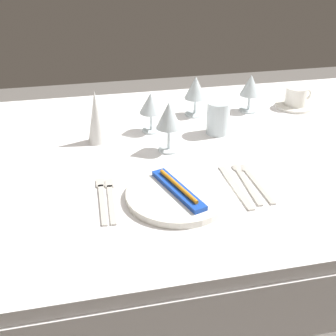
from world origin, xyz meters
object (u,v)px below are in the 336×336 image
at_px(dinner_knife, 236,188).
at_px(wine_glass_right, 169,117).
at_px(napkin_folded, 96,117).
at_px(wine_glass_centre, 251,87).
at_px(fork_inner, 102,198).
at_px(spoon_soup, 244,178).
at_px(toothbrush_package, 178,189).
at_px(drink_tumbler, 218,118).
at_px(wine_glass_far, 151,105).
at_px(spoon_dessert, 253,178).
at_px(fork_outer, 111,198).
at_px(coffee_cup_left, 296,96).
at_px(dinner_plate, 178,195).
at_px(wine_glass_left, 195,89).

relative_size(dinner_knife, wine_glass_right, 1.42).
bearing_deg(napkin_folded, wine_glass_centre, 14.42).
bearing_deg(fork_inner, spoon_soup, 2.59).
height_order(toothbrush_package, wine_glass_centre, wine_glass_centre).
bearing_deg(wine_glass_centre, drink_tumbler, -136.87).
bearing_deg(napkin_folded, dinner_knife, -47.34).
relative_size(fork_inner, napkin_folded, 1.24).
bearing_deg(napkin_folded, wine_glass_far, 13.60).
height_order(spoon_soup, spoon_dessert, same).
relative_size(dinner_knife, wine_glass_far, 1.67).
relative_size(wine_glass_right, drink_tumbler, 1.46).
relative_size(dinner_knife, wine_glass_centre, 1.61).
distance_m(dinner_knife, napkin_folded, 0.50).
bearing_deg(napkin_folded, fork_outer, -88.94).
xyz_separation_m(fork_inner, wine_glass_centre, (0.58, 0.48, 0.09)).
bearing_deg(dinner_knife, wine_glass_right, 116.37).
bearing_deg(drink_tumbler, wine_glass_centre, 43.13).
relative_size(fork_outer, coffee_cup_left, 1.99).
distance_m(toothbrush_package, drink_tumbler, 0.41).
bearing_deg(coffee_cup_left, fork_inner, -147.96).
distance_m(toothbrush_package, fork_inner, 0.19).
xyz_separation_m(dinner_plate, napkin_folded, (-0.17, 0.37, 0.08)).
relative_size(fork_outer, wine_glass_right, 1.31).
height_order(dinner_knife, spoon_dessert, spoon_dessert).
bearing_deg(wine_glass_right, drink_tumbler, 26.12).
relative_size(spoon_dessert, coffee_cup_left, 2.02).
height_order(dinner_plate, spoon_dessert, dinner_plate).
xyz_separation_m(spoon_soup, wine_glass_right, (-0.16, 0.21, 0.11)).
relative_size(wine_glass_left, napkin_folded, 0.85).
height_order(fork_outer, coffee_cup_left, coffee_cup_left).
relative_size(spoon_soup, wine_glass_centre, 1.55).
bearing_deg(wine_glass_right, fork_inner, -134.22).
distance_m(spoon_dessert, wine_glass_centre, 0.51).
relative_size(spoon_soup, wine_glass_far, 1.60).
bearing_deg(napkin_folded, spoon_soup, -40.89).
distance_m(wine_glass_far, drink_tumbler, 0.22).
bearing_deg(wine_glass_far, fork_outer, -114.18).
xyz_separation_m(fork_outer, wine_glass_right, (0.20, 0.23, 0.11)).
xyz_separation_m(dinner_knife, wine_glass_right, (-0.12, 0.25, 0.11)).
relative_size(coffee_cup_left, napkin_folded, 0.60).
distance_m(toothbrush_package, wine_glass_centre, 0.65).
xyz_separation_m(spoon_soup, coffee_cup_left, (0.38, 0.46, 0.04)).
height_order(spoon_soup, wine_glass_left, wine_glass_left).
bearing_deg(toothbrush_package, spoon_soup, 14.69).
distance_m(dinner_knife, coffee_cup_left, 0.66).
distance_m(wine_glass_right, wine_glass_far, 0.15).
bearing_deg(wine_glass_left, fork_inner, -127.59).
bearing_deg(spoon_soup, fork_outer, -176.53).
height_order(drink_tumbler, napkin_folded, napkin_folded).
relative_size(dinner_knife, spoon_dessert, 1.07).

